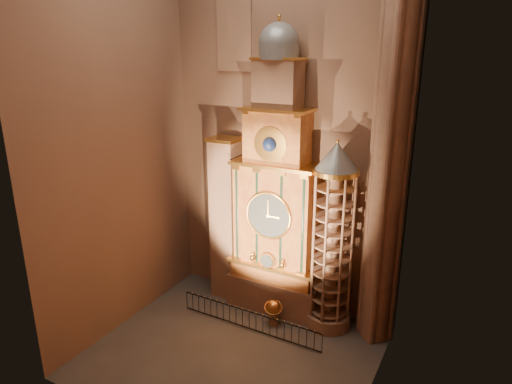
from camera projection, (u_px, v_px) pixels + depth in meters
The scene contains 11 objects.
floor at pixel (234, 352), 23.84m from camera, with size 14.00×14.00×0.00m, color #383330.
wall_back at pixel (285, 126), 25.53m from camera, with size 22.00×22.00×0.00m, color #875F49.
wall_left at pixel (114, 132), 23.62m from camera, with size 22.00×22.00×0.00m, color #875F49.
wall_right at pixel (387, 163), 17.35m from camera, with size 22.00×22.00×0.00m, color #875F49.
astronomical_clock at pixel (276, 204), 25.98m from camera, with size 5.60×2.41×16.70m.
portrait_tower at pixel (226, 219), 27.98m from camera, with size 1.80×1.60×10.20m.
stair_turret at pixel (332, 240), 24.62m from camera, with size 2.50×2.50×10.80m.
gothic_pier at pixel (392, 139), 21.96m from camera, with size 2.04×2.04×22.00m.
stained_glass_window at pixel (234, 23), 25.22m from camera, with size 2.20×0.14×5.20m.
celestial_globe at pixel (273, 310), 25.98m from camera, with size 1.36×1.33×1.52m.
iron_railing at pixel (249, 320), 25.52m from camera, with size 8.69×0.22×1.15m.
Camera 1 is at (10.52, -17.23, 15.25)m, focal length 32.00 mm.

